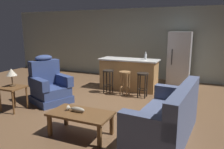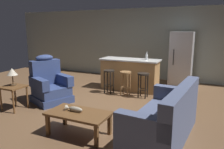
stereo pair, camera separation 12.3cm
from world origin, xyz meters
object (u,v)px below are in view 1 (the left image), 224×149
Objects in this scene: end_table at (13,91)px; bar_stool_middle at (125,79)px; recliner_near_lamp at (49,86)px; kitchen_island at (129,74)px; bar_stool_right at (143,80)px; couch at (167,119)px; fish_figurine at (76,109)px; refrigerator at (179,59)px; bottle_tall_green at (146,57)px; table_lamp at (11,73)px; coffee_table at (81,116)px; bar_stool_left at (108,77)px.

end_table is 2.89m from bar_stool_middle.
recliner_near_lamp reaches higher than kitchen_island.
bar_stool_right is at bearing 55.91° from recliner_near_lamp.
couch is at bearing -58.34° from kitchen_island.
refrigerator is (1.20, 4.39, 0.42)m from fish_figurine.
bar_stool_middle and bar_stool_right have the same top height.
bottle_tall_green is at bearing 59.65° from bar_stool_middle.
end_table reaches higher than fish_figurine.
table_lamp is at bearing -124.18° from kitchen_island.
coffee_table is 1.96× the size of end_table.
bar_stool_left is at bearing -133.76° from refrigerator.
couch reaches higher than bar_stool_middle.
table_lamp is at bearing -133.01° from bar_stool_middle.
bar_stool_middle is at bearing -48.03° from couch.
bar_stool_right is (2.08, 1.33, 0.05)m from recliner_near_lamp.
recliner_near_lamp is at bearing -131.50° from refrigerator.
refrigerator is (3.17, 3.98, 0.42)m from end_table.
table_lamp is 2.59m from bar_stool_left.
kitchen_island reaches higher than couch.
coffee_table is 1.62× the size of bar_stool_left.
bottle_tall_green is at bearing 49.70° from table_lamp.
fish_figurine is 2.01m from end_table.
fish_figurine is 4.57m from refrigerator.
fish_figurine is (-0.10, 0.01, 0.10)m from coffee_table.
refrigerator reaches higher than coffee_table.
coffee_table is at bearing -11.59° from end_table.
couch is at bearing 20.53° from coffee_table.
coffee_table is 2.11m from end_table.
bar_stool_middle is at bearing 180.00° from bar_stool_right.
couch is 2.89× the size of bar_stool_left.
recliner_near_lamp is 1.70m from bar_stool_left.
table_lamp is at bearing 167.28° from fish_figurine.
couch reaches higher than coffee_table.
refrigerator is 7.25× the size of bottle_tall_green.
couch is 2.29m from bar_stool_right.
couch is 1.64× the size of recliner_near_lamp.
refrigerator is at bearing -80.54° from couch.
recliner_near_lamp is 1.76× the size of bar_stool_right.
recliner_near_lamp is (-3.11, 0.71, 0.08)m from couch.
kitchen_island is at bearing -53.40° from couch.
table_lamp is at bearing -139.68° from bar_stool_right.
end_table is at bearing -46.05° from table_lamp.
recliner_near_lamp is at bearing -128.12° from bar_stool_left.
end_table is (-0.37, -0.81, 0.04)m from recliner_near_lamp.
bottle_tall_green is (-0.84, -1.15, 0.16)m from refrigerator.
coffee_table is 1.62× the size of bar_stool_right.
bar_stool_right is at bearing -58.46° from couch.
bottle_tall_green reaches higher than bar_stool_middle.
bar_stool_right is at bearing -111.39° from refrigerator.
bar_stool_left is 1.00× the size of bar_stool_right.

